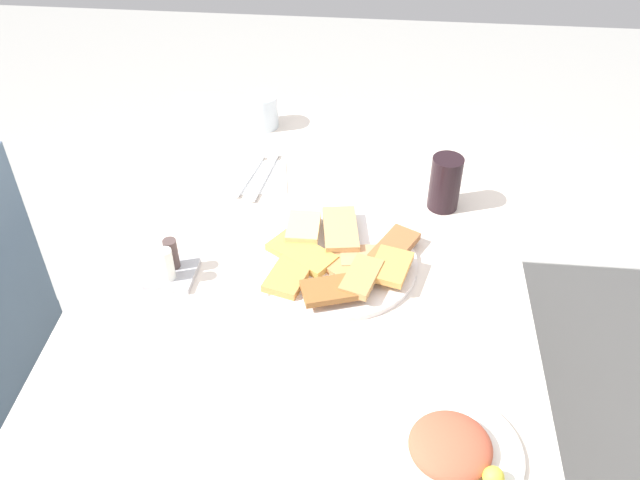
{
  "coord_description": "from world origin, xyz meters",
  "views": [
    {
      "loc": [
        -1.04,
        -0.12,
        1.63
      ],
      "look_at": [
        -0.02,
        -0.02,
        0.77
      ],
      "focal_mm": 38.14,
      "sensor_mm": 36.0,
      "label": 1
    }
  ],
  "objects_px": {
    "dining_table": "(309,272)",
    "condiment_caddy": "(171,267)",
    "fork": "(265,176)",
    "drinking_glass": "(263,111)",
    "pide_platter": "(339,260)",
    "soda_can": "(445,183)",
    "paper_napkin": "(257,177)",
    "spoon": "(250,176)",
    "salad_plate_greens": "(451,450)"
  },
  "relations": [
    {
      "from": "dining_table",
      "to": "paper_napkin",
      "type": "relative_size",
      "value": 9.13
    },
    {
      "from": "soda_can",
      "to": "fork",
      "type": "bearing_deg",
      "value": 80.48
    },
    {
      "from": "salad_plate_greens",
      "to": "paper_napkin",
      "type": "relative_size",
      "value": 1.66
    },
    {
      "from": "dining_table",
      "to": "soda_can",
      "type": "bearing_deg",
      "value": -61.07
    },
    {
      "from": "pide_platter",
      "to": "condiment_caddy",
      "type": "xyz_separation_m",
      "value": [
        -0.06,
        0.32,
        0.01
      ]
    },
    {
      "from": "salad_plate_greens",
      "to": "condiment_caddy",
      "type": "relative_size",
      "value": 2.35
    },
    {
      "from": "fork",
      "to": "condiment_caddy",
      "type": "xyz_separation_m",
      "value": [
        -0.34,
        0.13,
        0.02
      ]
    },
    {
      "from": "dining_table",
      "to": "pide_platter",
      "type": "bearing_deg",
      "value": -133.38
    },
    {
      "from": "spoon",
      "to": "drinking_glass",
      "type": "bearing_deg",
      "value": 12.11
    },
    {
      "from": "fork",
      "to": "soda_can",
      "type": "bearing_deg",
      "value": -91.56
    },
    {
      "from": "salad_plate_greens",
      "to": "soda_can",
      "type": "xyz_separation_m",
      "value": [
        0.61,
        -0.01,
        0.05
      ]
    },
    {
      "from": "drinking_glass",
      "to": "paper_napkin",
      "type": "relative_size",
      "value": 0.65
    },
    {
      "from": "drinking_glass",
      "to": "condiment_caddy",
      "type": "distance_m",
      "value": 0.58
    },
    {
      "from": "pide_platter",
      "to": "drinking_glass",
      "type": "bearing_deg",
      "value": 24.23
    },
    {
      "from": "paper_napkin",
      "to": "condiment_caddy",
      "type": "distance_m",
      "value": 0.36
    },
    {
      "from": "soda_can",
      "to": "paper_napkin",
      "type": "xyz_separation_m",
      "value": [
        0.07,
        0.42,
        -0.06
      ]
    },
    {
      "from": "fork",
      "to": "drinking_glass",
      "type": "bearing_deg",
      "value": 17.92
    },
    {
      "from": "dining_table",
      "to": "fork",
      "type": "bearing_deg",
      "value": 29.65
    },
    {
      "from": "condiment_caddy",
      "to": "dining_table",
      "type": "bearing_deg",
      "value": -63.84
    },
    {
      "from": "pide_platter",
      "to": "salad_plate_greens",
      "type": "xyz_separation_m",
      "value": [
        -0.4,
        -0.2,
        0.0
      ]
    },
    {
      "from": "dining_table",
      "to": "spoon",
      "type": "distance_m",
      "value": 0.28
    },
    {
      "from": "dining_table",
      "to": "paper_napkin",
      "type": "bearing_deg",
      "value": 33.09
    },
    {
      "from": "condiment_caddy",
      "to": "fork",
      "type": "bearing_deg",
      "value": -20.26
    },
    {
      "from": "spoon",
      "to": "condiment_caddy",
      "type": "bearing_deg",
      "value": 176.21
    },
    {
      "from": "fork",
      "to": "dining_table",
      "type": "bearing_deg",
      "value": -142.38
    },
    {
      "from": "salad_plate_greens",
      "to": "condiment_caddy",
      "type": "height_order",
      "value": "condiment_caddy"
    },
    {
      "from": "drinking_glass",
      "to": "fork",
      "type": "xyz_separation_m",
      "value": [
        -0.23,
        -0.04,
        -0.04
      ]
    },
    {
      "from": "pide_platter",
      "to": "drinking_glass",
      "type": "height_order",
      "value": "drinking_glass"
    },
    {
      "from": "paper_napkin",
      "to": "spoon",
      "type": "xyz_separation_m",
      "value": [
        0.0,
        0.02,
        0.0
      ]
    },
    {
      "from": "soda_can",
      "to": "paper_napkin",
      "type": "relative_size",
      "value": 0.92
    },
    {
      "from": "paper_napkin",
      "to": "dining_table",
      "type": "bearing_deg",
      "value": -146.91
    },
    {
      "from": "drinking_glass",
      "to": "condiment_caddy",
      "type": "relative_size",
      "value": 0.92
    },
    {
      "from": "soda_can",
      "to": "drinking_glass",
      "type": "bearing_deg",
      "value": 55.84
    },
    {
      "from": "dining_table",
      "to": "salad_plate_greens",
      "type": "height_order",
      "value": "salad_plate_greens"
    },
    {
      "from": "condiment_caddy",
      "to": "spoon",
      "type": "bearing_deg",
      "value": -14.77
    },
    {
      "from": "salad_plate_greens",
      "to": "paper_napkin",
      "type": "bearing_deg",
      "value": 30.56
    },
    {
      "from": "dining_table",
      "to": "condiment_caddy",
      "type": "xyz_separation_m",
      "value": [
        -0.12,
        0.25,
        0.1
      ]
    },
    {
      "from": "drinking_glass",
      "to": "salad_plate_greens",
      "type": "bearing_deg",
      "value": -155.03
    },
    {
      "from": "dining_table",
      "to": "pide_platter",
      "type": "distance_m",
      "value": 0.13
    },
    {
      "from": "spoon",
      "to": "fork",
      "type": "bearing_deg",
      "value": -79.02
    },
    {
      "from": "pide_platter",
      "to": "spoon",
      "type": "distance_m",
      "value": 0.36
    },
    {
      "from": "condiment_caddy",
      "to": "soda_can",
      "type": "bearing_deg",
      "value": -62.37
    },
    {
      "from": "drinking_glass",
      "to": "spoon",
      "type": "bearing_deg",
      "value": -178.87
    },
    {
      "from": "dining_table",
      "to": "pide_platter",
      "type": "relative_size",
      "value": 3.79
    },
    {
      "from": "fork",
      "to": "spoon",
      "type": "relative_size",
      "value": 1.13
    },
    {
      "from": "soda_can",
      "to": "paper_napkin",
      "type": "distance_m",
      "value": 0.43
    },
    {
      "from": "pide_platter",
      "to": "salad_plate_greens",
      "type": "height_order",
      "value": "same"
    },
    {
      "from": "pide_platter",
      "to": "condiment_caddy",
      "type": "height_order",
      "value": "condiment_caddy"
    },
    {
      "from": "salad_plate_greens",
      "to": "spoon",
      "type": "relative_size",
      "value": 1.29
    },
    {
      "from": "drinking_glass",
      "to": "dining_table",
      "type": "bearing_deg",
      "value": -159.86
    }
  ]
}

